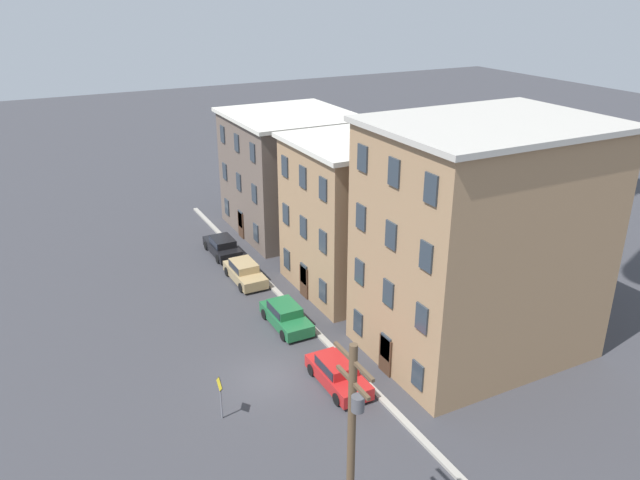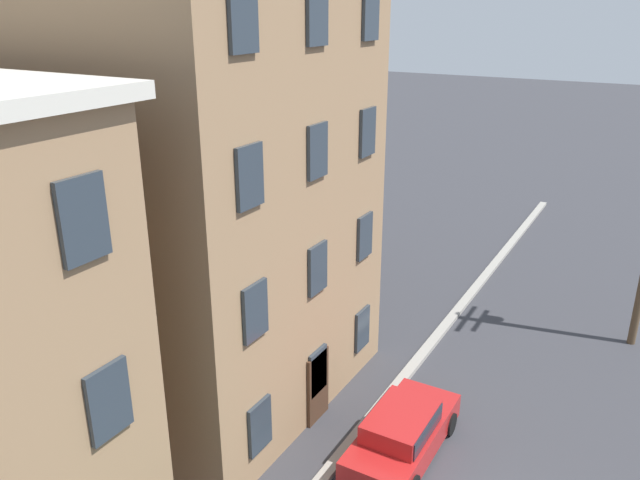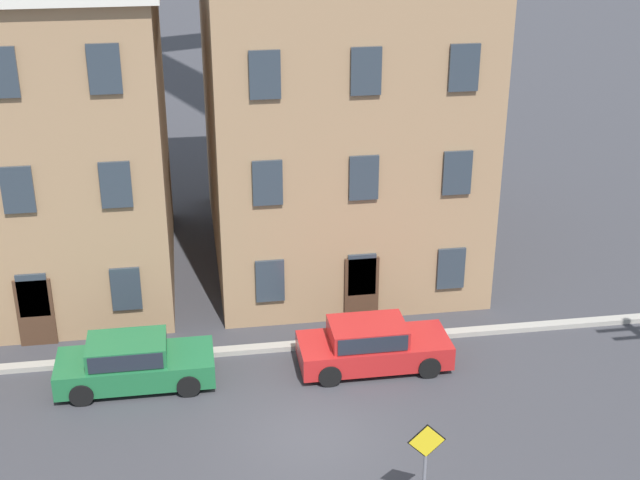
% 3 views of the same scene
% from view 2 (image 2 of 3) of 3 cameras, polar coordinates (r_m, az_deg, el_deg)
% --- Properties ---
extents(apartment_far, '(9.27, 12.32, 13.31)m').
position_cam_2_polar(apartment_far, '(19.92, -15.30, 5.60)').
color(apartment_far, '#9E7A56').
rests_on(apartment_far, ground_plane).
extents(car_red, '(4.40, 1.92, 1.43)m').
position_cam_2_polar(car_red, '(17.85, 7.53, -16.98)').
color(car_red, '#B21E1E').
rests_on(car_red, ground_plane).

